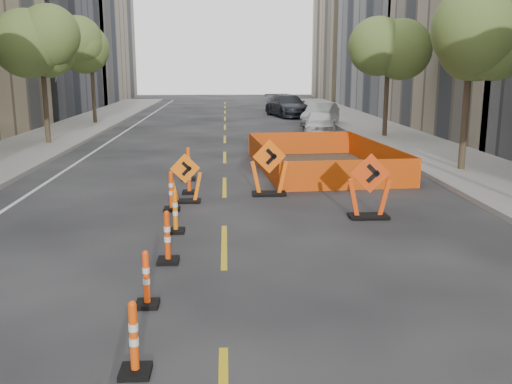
{
  "coord_description": "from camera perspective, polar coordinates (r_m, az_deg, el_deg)",
  "views": [
    {
      "loc": [
        0.07,
        -7.53,
        3.71
      ],
      "look_at": [
        0.69,
        4.25,
        1.1
      ],
      "focal_mm": 40.0,
      "sensor_mm": 36.0,
      "label": 1
    }
  ],
  "objects": [
    {
      "name": "chevron_sign_center",
      "position": [
        16.63,
        1.32,
        2.48
      ],
      "size": [
        1.2,
        0.85,
        1.65
      ],
      "primitive_type": null,
      "rotation": [
        0.0,
        0.0,
        0.18
      ],
      "color": "#FE5E0A",
      "rests_on": "ground"
    },
    {
      "name": "parked_car_far",
      "position": [
        43.43,
        3.19,
        8.63
      ],
      "size": [
        3.52,
        6.03,
        1.64
      ],
      "primitive_type": "imported",
      "rotation": [
        0.0,
        0.0,
        0.23
      ],
      "color": "black",
      "rests_on": "ground"
    },
    {
      "name": "ground_plane",
      "position": [
        8.4,
        -3.25,
        -13.76
      ],
      "size": [
        140.0,
        140.0,
        0.0
      ],
      "primitive_type": "plane",
      "color": "black"
    },
    {
      "name": "bld_left_e",
      "position": [
        65.7,
        -18.95,
        17.31
      ],
      "size": [
        12.0,
        20.0,
        20.0
      ],
      "primitive_type": "cube",
      "color": "gray",
      "rests_on": "ground"
    },
    {
      "name": "channelizer_3",
      "position": [
        9.17,
        -10.91,
        -8.51
      ],
      "size": [
        0.36,
        0.36,
        0.92
      ],
      "primitive_type": null,
      "color": "#FF440A",
      "rests_on": "ground"
    },
    {
      "name": "parked_car_mid",
      "position": [
        36.22,
        6.47,
        7.65
      ],
      "size": [
        3.09,
        4.64,
        1.45
      ],
      "primitive_type": "imported",
      "rotation": [
        0.0,
        0.0,
        -0.39
      ],
      "color": "gray",
      "rests_on": "ground"
    },
    {
      "name": "channelizer_7",
      "position": [
        17.0,
        -6.72,
        1.56
      ],
      "size": [
        0.41,
        0.41,
        1.04
      ],
      "primitive_type": null,
      "color": "#FA4F0A",
      "rests_on": "ground"
    },
    {
      "name": "tree_r_c",
      "position": [
        30.7,
        13.11,
        13.67
      ],
      "size": [
        2.8,
        2.8,
        5.95
      ],
      "color": "#382B1E",
      "rests_on": "ground"
    },
    {
      "name": "tree_l_d",
      "position": [
        38.49,
        -16.17,
        13.2
      ],
      "size": [
        2.8,
        2.8,
        5.95
      ],
      "color": "#382B1E",
      "rests_on": "ground"
    },
    {
      "name": "chevron_sign_left",
      "position": [
        15.88,
        -7.08,
        1.4
      ],
      "size": [
        1.01,
        0.72,
        1.38
      ],
      "primitive_type": null,
      "rotation": [
        0.0,
        0.0,
        0.2
      ],
      "color": "orange",
      "rests_on": "ground"
    },
    {
      "name": "chevron_sign_right",
      "position": [
        14.36,
        11.3,
        0.6
      ],
      "size": [
        1.13,
        0.72,
        1.63
      ],
      "primitive_type": null,
      "rotation": [
        0.0,
        0.0,
        -0.06
      ],
      "color": "red",
      "rests_on": "ground"
    },
    {
      "name": "sidewalk_right",
      "position": [
        21.79,
        21.25,
        2.01
      ],
      "size": [
        4.0,
        90.0,
        0.15
      ],
      "primitive_type": "cube",
      "color": "gray",
      "rests_on": "ground"
    },
    {
      "name": "channelizer_4",
      "position": [
        11.06,
        -8.86,
        -4.46
      ],
      "size": [
        0.41,
        0.41,
        1.04
      ],
      "primitive_type": null,
      "color": "#D63B09",
      "rests_on": "ground"
    },
    {
      "name": "channelizer_2",
      "position": [
        7.29,
        -12.12,
        -14.1
      ],
      "size": [
        0.38,
        0.38,
        0.97
      ],
      "primitive_type": null,
      "color": "#E54509",
      "rests_on": "ground"
    },
    {
      "name": "bld_right_e",
      "position": [
        68.4,
        11.77,
        15.8
      ],
      "size": [
        12.0,
        14.0,
        16.0
      ],
      "primitive_type": "cube",
      "color": "tan",
      "rests_on": "ground"
    },
    {
      "name": "tree_l_c",
      "position": [
        28.82,
        -20.68,
        13.31
      ],
      "size": [
        2.8,
        2.8,
        5.95
      ],
      "color": "#382B1E",
      "rests_on": "ground"
    },
    {
      "name": "channelizer_5",
      "position": [
        13.03,
        -8.07,
        -1.92
      ],
      "size": [
        0.4,
        0.4,
        1.0
      ],
      "primitive_type": null,
      "color": "orange",
      "rests_on": "ground"
    },
    {
      "name": "safety_fence",
      "position": [
        21.16,
        6.53,
        3.57
      ],
      "size": [
        4.99,
        7.83,
        0.94
      ],
      "primitive_type": null,
      "rotation": [
        0.0,
        0.0,
        0.08
      ],
      "color": "#FF5A0D",
      "rests_on": "ground"
    },
    {
      "name": "tree_r_b",
      "position": [
        21.25,
        20.7,
        13.89
      ],
      "size": [
        2.8,
        2.8,
        5.95
      ],
      "color": "#382B1E",
      "rests_on": "ground"
    },
    {
      "name": "channelizer_8",
      "position": [
        19.01,
        -6.78,
        2.82
      ],
      "size": [
        0.44,
        0.44,
        1.11
      ],
      "primitive_type": null,
      "color": "#FF530A",
      "rests_on": "ground"
    },
    {
      "name": "channelizer_6",
      "position": [
        15.03,
        -8.47,
        0.1
      ],
      "size": [
        0.42,
        0.42,
        1.05
      ],
      "primitive_type": null,
      "color": "#DC4109",
      "rests_on": "ground"
    },
    {
      "name": "bld_left_d",
      "position": [
        49.86,
        -23.92,
        15.22
      ],
      "size": [
        12.0,
        16.0,
        14.0
      ],
      "primitive_type": "cube",
      "color": "#4C4C51",
      "rests_on": "ground"
    },
    {
      "name": "parked_car_near",
      "position": [
        31.31,
        6.4,
        6.87
      ],
      "size": [
        2.26,
        4.34,
        1.41
      ],
      "primitive_type": "imported",
      "rotation": [
        0.0,
        0.0,
        -0.15
      ],
      "color": "silver",
      "rests_on": "ground"
    }
  ]
}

